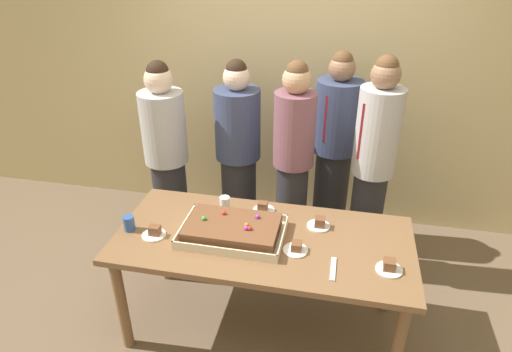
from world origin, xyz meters
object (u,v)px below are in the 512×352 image
(drink_cup_middle, at_px, (129,223))
(person_far_right_suit, at_px, (334,152))
(drink_cup_nearest, at_px, (225,203))
(person_striped_tie_right, at_px, (238,154))
(plated_slice_near_right, at_px, (319,224))
(plated_slice_far_left, at_px, (154,233))
(sheet_cake, at_px, (232,230))
(person_green_shirt_behind, at_px, (372,169))
(person_serving_front, at_px, (167,157))
(plated_slice_near_left, at_px, (263,208))
(plated_slice_far_right, at_px, (389,267))
(person_left_edge_reaching, at_px, (293,166))
(party_table, at_px, (263,249))
(cake_server_utensil, at_px, (333,269))
(plated_slice_center_front, at_px, (296,248))

(drink_cup_middle, bearing_deg, person_far_right_suit, 45.13)
(person_far_right_suit, bearing_deg, drink_cup_middle, -18.93)
(drink_cup_nearest, xyz_separation_m, person_striped_tie_right, (-0.09, 0.75, 0.01))
(drink_cup_nearest, relative_size, drink_cup_middle, 1.00)
(plated_slice_near_right, relative_size, drink_cup_nearest, 1.50)
(plated_slice_far_left, bearing_deg, sheet_cake, 11.49)
(drink_cup_nearest, bearing_deg, plated_slice_near_right, -6.31)
(sheet_cake, distance_m, person_green_shirt_behind, 1.18)
(person_serving_front, relative_size, person_striped_tie_right, 1.01)
(plated_slice_near_right, height_order, person_serving_front, person_serving_front)
(plated_slice_near_left, bearing_deg, plated_slice_far_right, -29.16)
(person_green_shirt_behind, height_order, person_left_edge_reaching, person_green_shirt_behind)
(drink_cup_middle, height_order, person_far_right_suit, person_far_right_suit)
(plated_slice_far_left, bearing_deg, drink_cup_middle, 171.63)
(drink_cup_middle, relative_size, person_far_right_suit, 0.06)
(party_table, xyz_separation_m, plated_slice_far_right, (0.75, -0.16, 0.11))
(party_table, relative_size, plated_slice_near_left, 12.38)
(person_serving_front, relative_size, person_left_edge_reaching, 0.96)
(plated_slice_near_right, height_order, drink_cup_middle, drink_cup_middle)
(sheet_cake, bearing_deg, plated_slice_near_left, 67.23)
(drink_cup_nearest, bearing_deg, sheet_cake, -65.71)
(cake_server_utensil, xyz_separation_m, person_far_right_suit, (-0.07, 1.35, 0.10))
(plated_slice_center_front, relative_size, person_striped_tie_right, 0.09)
(plated_slice_near_right, distance_m, plated_slice_far_right, 0.54)
(plated_slice_center_front, height_order, person_serving_front, person_serving_front)
(plated_slice_far_left, xyz_separation_m, cake_server_utensil, (1.12, -0.09, -0.02))
(party_table, height_order, drink_cup_middle, drink_cup_middle)
(party_table, distance_m, plated_slice_far_right, 0.78)
(drink_cup_nearest, relative_size, cake_server_utensil, 0.50)
(drink_cup_nearest, height_order, person_serving_front, person_serving_front)
(plated_slice_far_right, relative_size, person_left_edge_reaching, 0.09)
(person_striped_tie_right, bearing_deg, cake_server_utensil, 22.98)
(cake_server_utensil, distance_m, person_left_edge_reaching, 1.06)
(plated_slice_far_left, height_order, person_far_right_suit, person_far_right_suit)
(person_serving_front, relative_size, person_far_right_suit, 0.96)
(sheet_cake, bearing_deg, plated_slice_far_right, -7.98)
(drink_cup_nearest, distance_m, person_serving_front, 0.84)
(plated_slice_near_left, relative_size, plated_slice_center_front, 1.00)
(plated_slice_near_right, bearing_deg, person_green_shirt_behind, 60.92)
(plated_slice_center_front, relative_size, person_green_shirt_behind, 0.09)
(person_green_shirt_behind, relative_size, person_striped_tie_right, 1.08)
(cake_server_utensil, distance_m, person_serving_front, 1.74)
(plated_slice_far_right, height_order, person_far_right_suit, person_far_right_suit)
(person_serving_front, bearing_deg, person_green_shirt_behind, 46.28)
(sheet_cake, relative_size, plated_slice_near_right, 4.29)
(party_table, xyz_separation_m, person_serving_front, (-0.96, 0.81, 0.17))
(plated_slice_near_left, relative_size, plated_slice_near_right, 1.00)
(party_table, relative_size, plated_slice_far_right, 12.38)
(sheet_cake, height_order, person_green_shirt_behind, person_green_shirt_behind)
(party_table, distance_m, person_serving_front, 1.27)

